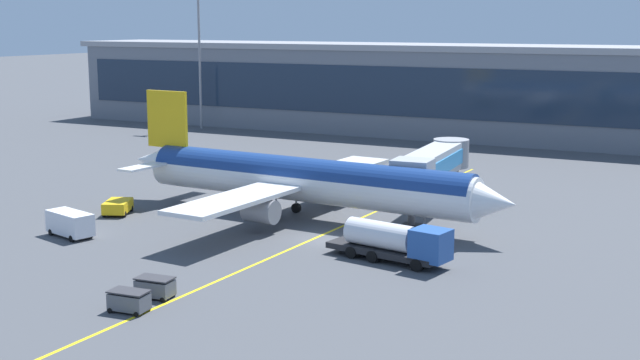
{
  "coord_description": "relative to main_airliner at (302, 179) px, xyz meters",
  "views": [
    {
      "loc": [
        33.5,
        -65.16,
        19.24
      ],
      "look_at": [
        -2.77,
        4.47,
        4.5
      ],
      "focal_mm": 47.25,
      "sensor_mm": 36.0,
      "label": 1
    }
  ],
  "objects": [
    {
      "name": "baggage_cart_1",
      "position": [
        2.51,
        -26.33,
        -3.18
      ],
      "size": [
        2.8,
        1.86,
        1.48
      ],
      "color": "#595B60",
      "rests_on": "ground_plane"
    },
    {
      "name": "apron_light_mast_0",
      "position": [
        -51.35,
        55.02,
        11.4
      ],
      "size": [
        2.8,
        0.5,
        26.65
      ],
      "color": "gray",
      "rests_on": "ground_plane"
    },
    {
      "name": "pushback_tug",
      "position": [
        -17.61,
        -6.96,
        -3.12
      ],
      "size": [
        3.71,
        4.42,
        1.4
      ],
      "color": "yellow",
      "rests_on": "ground_plane"
    },
    {
      "name": "baggage_cart_0",
      "position": [
        2.84,
        -29.51,
        -3.18
      ],
      "size": [
        2.8,
        1.86,
        1.48
      ],
      "color": "#595B60",
      "rests_on": "ground_plane"
    },
    {
      "name": "fuel_tanker",
      "position": [
        14.24,
        -10.19,
        -2.22
      ],
      "size": [
        11.06,
        4.24,
        3.25
      ],
      "color": "#232326",
      "rests_on": "ground_plane"
    },
    {
      "name": "main_airliner",
      "position": [
        0.0,
        0.0,
        0.0
      ],
      "size": [
        43.62,
        34.47,
        12.0
      ],
      "color": "white",
      "rests_on": "ground_plane"
    },
    {
      "name": "apron_lead_in_line",
      "position": [
        4.85,
        -4.48,
        -3.96
      ],
      "size": [
        3.4,
        79.95,
        0.01
      ],
      "primitive_type": "cube",
      "rotation": [
        0.0,
        0.0,
        -0.04
      ],
      "color": "yellow",
      "rests_on": "ground_plane"
    },
    {
      "name": "terminal_building",
      "position": [
        1.0,
        66.98,
        3.81
      ],
      "size": [
        166.6,
        18.75,
        15.52
      ],
      "color": "slate",
      "rests_on": "ground_plane"
    },
    {
      "name": "ground_plane",
      "position": [
        5.82,
        -6.48,
        -3.97
      ],
      "size": [
        700.0,
        700.0,
        0.0
      ],
      "primitive_type": "plane",
      "color": "#47494F"
    },
    {
      "name": "jet_bridge",
      "position": [
        10.44,
        9.31,
        0.97
      ],
      "size": [
        4.98,
        18.09,
        6.65
      ],
      "color": "#B2B7BC",
      "rests_on": "ground_plane"
    },
    {
      "name": "crew_van",
      "position": [
        -15.36,
        -16.11,
        -2.65
      ],
      "size": [
        5.37,
        3.32,
        2.3
      ],
      "color": "white",
      "rests_on": "ground_plane"
    }
  ]
}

